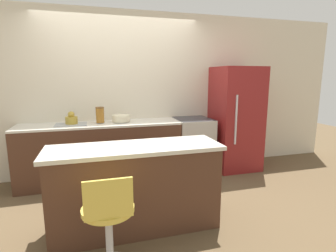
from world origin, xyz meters
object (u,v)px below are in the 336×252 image
object	(u,v)px
oven_range	(193,145)
refrigerator	(236,119)
kettle	(71,119)
mixing_bowl	(121,118)
stool_chair	(109,226)

from	to	relation	value
oven_range	refrigerator	world-z (taller)	refrigerator
kettle	mixing_bowl	size ratio (longest dim) A/B	0.70
refrigerator	oven_range	bearing A→B (deg)	176.56
kettle	mixing_bowl	distance (m)	0.72
stool_chair	mixing_bowl	size ratio (longest dim) A/B	3.29
oven_range	mixing_bowl	distance (m)	1.28
kettle	refrigerator	bearing A→B (deg)	-1.47
oven_range	stool_chair	distance (m)	2.53
refrigerator	kettle	world-z (taller)	refrigerator
refrigerator	mixing_bowl	world-z (taller)	refrigerator
stool_chair	oven_range	bearing A→B (deg)	53.51
mixing_bowl	kettle	bearing A→B (deg)	-180.00
oven_range	stool_chair	bearing A→B (deg)	-126.49
oven_range	stool_chair	xyz separation A→B (m)	(-1.50, -2.03, -0.04)
oven_range	refrigerator	xyz separation A→B (m)	(0.76, -0.05, 0.42)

